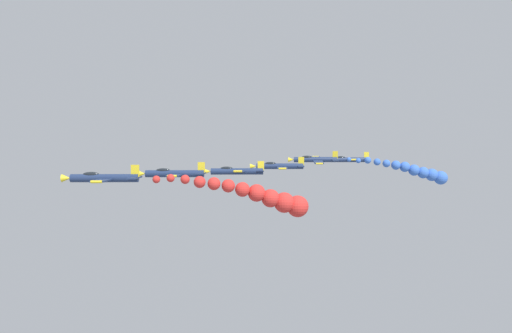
{
  "coord_description": "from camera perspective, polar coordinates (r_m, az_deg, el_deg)",
  "views": [
    {
      "loc": [
        -96.57,
        -2.23,
        60.12
      ],
      "look_at": [
        0.0,
        0.0,
        68.56
      ],
      "focal_mm": 37.67,
      "sensor_mm": 36.0,
      "label": 1
    }
  ],
  "objects": [
    {
      "name": "airplane_right_inner",
      "position": [
        92.12,
        -2.14,
        -0.51
      ],
      "size": [
        9.57,
        10.35,
        2.34
      ],
      "rotation": [
        0.0,
        -0.05,
        0.0
      ],
      "color": "navy"
    },
    {
      "name": "airplane_lead",
      "position": [
        73.9,
        -15.92,
        -1.18
      ],
      "size": [
        9.51,
        10.35,
        2.71
      ],
      "rotation": [
        0.0,
        -0.14,
        0.0
      ],
      "color": "navy"
    },
    {
      "name": "airplane_right_outer",
      "position": [
        112.82,
        6.24,
        0.75
      ],
      "size": [
        9.34,
        10.35,
        3.2
      ],
      "rotation": [
        0.0,
        -0.25,
        0.0
      ],
      "color": "navy"
    },
    {
      "name": "airplane_left_outer",
      "position": [
        102.77,
        2.44,
        0.04
      ],
      "size": [
        9.5,
        10.35,
        2.79
      ],
      "rotation": [
        0.0,
        -0.16,
        0.0
      ],
      "color": "navy"
    },
    {
      "name": "smoke_trail_right_outer",
      "position": [
        118.41,
        16.83,
        -0.51
      ],
      "size": [
        4.9,
        21.78,
        5.7
      ],
      "color": "blue"
    },
    {
      "name": "smoke_trail_lead",
      "position": [
        73.49,
        1.03,
        -3.29
      ],
      "size": [
        6.46,
        20.94,
        5.73
      ],
      "color": "red"
    },
    {
      "name": "airplane_left_inner",
      "position": [
        83.24,
        -8.74,
        -0.74
      ],
      "size": [
        9.53,
        10.35,
        2.65
      ],
      "rotation": [
        0.0,
        -0.13,
        0.0
      ],
      "color": "navy"
    },
    {
      "name": "airplane_trailing",
      "position": [
        124.54,
        9.72,
        0.72
      ],
      "size": [
        9.56,
        10.35,
        2.39
      ],
      "rotation": [
        0.0,
        -0.07,
        0.0
      ],
      "color": "navy"
    }
  ]
}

